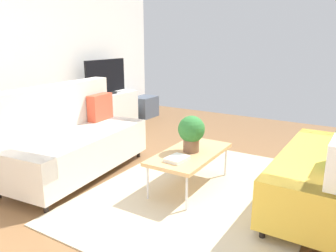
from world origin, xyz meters
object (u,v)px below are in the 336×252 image
tv_console (107,111)px  table_book_0 (177,159)px  couch_green (335,167)px  tv (106,78)px  bottle_2 (101,89)px  couch_beige (73,139)px  storage_trunk (145,107)px  potted_plant (191,131)px  bottle_0 (92,91)px  bottle_1 (97,91)px  vase_0 (81,95)px  coffee_table (190,154)px

tv_console → table_book_0: (-1.79, -2.57, 0.12)m
couch_green → tv: size_ratio=1.92×
tv_console → bottle_2: (-0.17, -0.04, 0.44)m
couch_beige → storage_trunk: 3.17m
potted_plant → table_book_0: bearing=-178.7°
tv_console → table_book_0: bearing=-124.9°
tv_console → bottle_0: size_ratio=6.50×
table_book_0 → tv: bearing=54.9°
bottle_1 → vase_0: bearing=163.6°
coffee_table → vase_0: bearing=70.8°
potted_plant → bottle_0: bottle_0 is taller
bottle_0 → bottle_2: size_ratio=0.93×
tv → potted_plant: tv is taller
couch_beige → vase_0: (1.31, 1.20, 0.27)m
bottle_1 → couch_green: bearing=-103.4°
tv → vase_0: 0.63m
tv → potted_plant: bearing=-119.9°
storage_trunk → table_book_0: size_ratio=2.17×
potted_plant → bottle_1: bottle_1 is taller
couch_green → tv_console: 4.17m
tv_console → tv: (0.00, -0.02, 0.63)m
bottle_0 → bottle_2: bottle_2 is taller
couch_green → potted_plant: 1.46m
storage_trunk → bottle_2: bottle_2 is taller
potted_plant → bottle_2: (1.29, 2.53, 0.10)m
tv_console → tv: tv is taller
bottle_1 → bottle_2: 0.10m
couch_beige → vase_0: couch_beige is taller
tv_console → storage_trunk: bearing=-5.2°
potted_plant → bottle_1: 2.79m
tv → table_book_0: (-1.79, -2.55, -0.51)m
potted_plant → bottle_0: bearing=66.9°
couch_beige → table_book_0: bearing=88.3°
couch_beige → couch_green: 2.92m
couch_beige → coffee_table: bearing=100.0°
table_book_0 → bottle_0: size_ratio=1.11×
tv_console → potted_plant: (-1.46, -2.57, 0.33)m
table_book_0 → vase_0: size_ratio=1.76×
storage_trunk → potted_plant: 3.58m
couch_green → tv: (1.21, 3.97, 0.51)m
storage_trunk → vase_0: bearing=174.9°
bottle_0 → bottle_1: size_ratio=0.99×
coffee_table → bottle_0: 2.78m
bottle_2 → potted_plant: bearing=-117.1°
bottle_1 → bottle_2: size_ratio=0.94×
coffee_table → tv_console: size_ratio=0.79×
couch_green → storage_trunk: size_ratio=3.68×
storage_trunk → vase_0: (-1.68, 0.15, 0.49)m
bottle_2 → table_book_0: bearing=-122.7°
potted_plant → vase_0: size_ratio=3.00×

